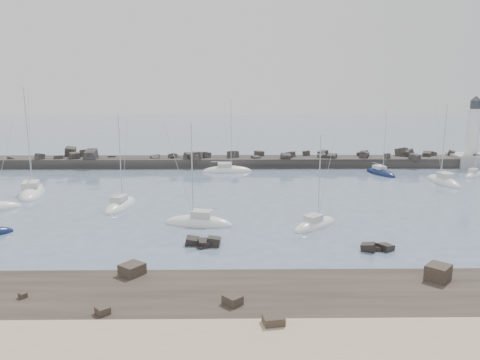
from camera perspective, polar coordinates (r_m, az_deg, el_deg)
name	(u,v)px	position (r m, az deg, el deg)	size (l,w,h in m)	color
ground	(239,221)	(56.60, -0.18, -4.96)	(400.00, 400.00, 0.00)	slate
rock_shelf	(240,305)	(36.09, 0.01, -14.96)	(140.00, 12.27, 1.95)	#2D251F
rock_cluster_near	(205,244)	(48.22, -4.27, -7.74)	(3.70, 2.85, 1.45)	black
rock_cluster_far	(378,249)	(48.90, 16.42, -8.09)	(3.63, 2.43, 1.49)	black
breakwater	(201,165)	(93.82, -4.80, 1.88)	(115.00, 7.46, 5.27)	#292624
lighthouse	(471,150)	(104.59, 26.33, 3.25)	(7.00, 7.00, 14.60)	#9D9D98
sailboat_1	(32,193)	(76.88, -24.03, -1.41)	(6.07, 11.27, 16.96)	white
sailboat_3	(121,206)	(64.63, -14.36, -3.09)	(4.02, 8.56, 13.11)	white
sailboat_4	(227,171)	(87.72, -1.58, 1.11)	(9.37, 3.25, 14.54)	white
sailboat_5	(199,223)	(55.14, -5.05, -5.30)	(8.43, 4.04, 12.97)	white
sailboat_6	(315,225)	(54.95, 9.11, -5.49)	(6.77, 6.68, 11.53)	white
sailboat_7	(380,173)	(89.24, 16.74, 0.79)	(4.94, 8.39, 12.64)	#101C45
sailboat_8	(443,182)	(84.70, 23.50, -0.24)	(3.91, 9.11, 14.08)	white
sailboat_10	(473,175)	(93.26, 26.55, 0.50)	(5.53, 5.56, 9.67)	white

